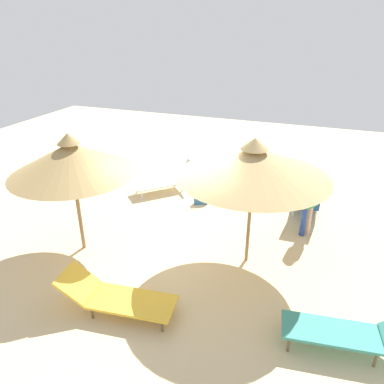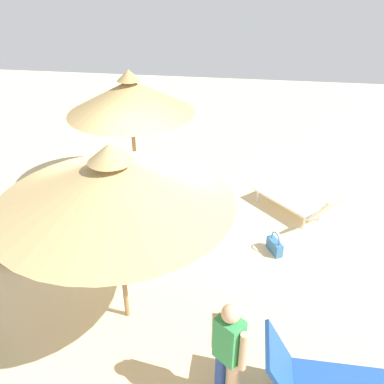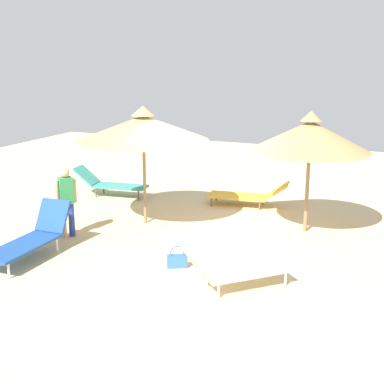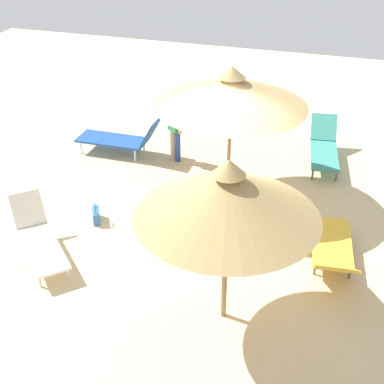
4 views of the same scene
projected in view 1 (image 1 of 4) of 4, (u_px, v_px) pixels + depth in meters
name	position (u px, v px, depth m)	size (l,w,h in m)	color
ground	(183.00, 246.00, 8.41)	(24.00, 24.00, 0.10)	beige
parasol_umbrella_back	(254.00, 163.00, 6.90)	(2.98, 2.98, 2.73)	olive
parasol_umbrella_edge	(71.00, 159.00, 7.37)	(2.58, 2.58, 2.69)	olive
lounge_chair_near_right	(116.00, 296.00, 6.35)	(0.91, 2.13, 0.68)	gold
lounge_chair_center	(353.00, 332.00, 5.55)	(0.86, 2.11, 0.79)	teal
lounge_chair_far_right	(307.00, 197.00, 9.74)	(2.01, 0.68, 0.96)	#1E478C
lounge_chair_far_left	(167.00, 180.00, 10.92)	(1.72, 1.72, 0.84)	silver
person_standing_near_left	(309.00, 202.00, 8.44)	(0.40, 0.35, 1.52)	navy
handbag	(201.00, 199.00, 10.20)	(0.30, 0.40, 0.43)	#336699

